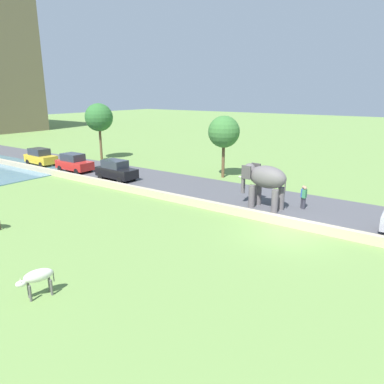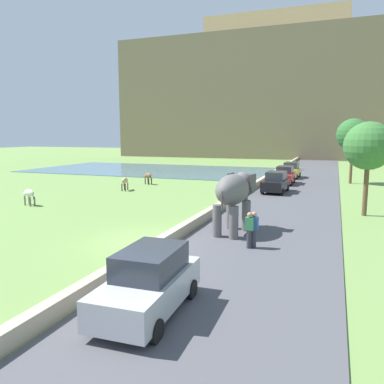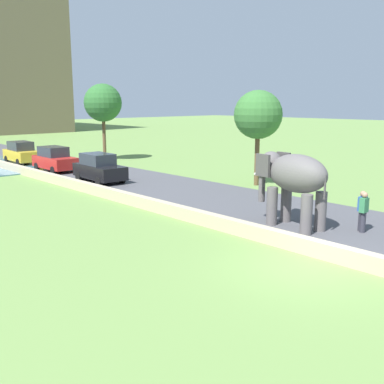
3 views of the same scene
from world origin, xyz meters
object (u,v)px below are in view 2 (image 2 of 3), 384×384
(cow_brown, at_px, (148,176))
(elephant, at_px, (234,193))
(car_black, at_px, (276,182))
(person_beside_elephant, at_px, (254,229))
(person_trailing, at_px, (249,230))
(car_yellow, at_px, (291,170))
(car_red, at_px, (285,175))
(cow_white, at_px, (29,194))
(car_silver, at_px, (149,282))
(cow_tan, at_px, (125,181))

(cow_brown, bearing_deg, elephant, -50.87)
(car_black, bearing_deg, person_beside_elephant, -84.90)
(person_beside_elephant, xyz_separation_m, cow_brown, (-14.13, 17.81, -0.04))
(person_trailing, bearing_deg, cow_brown, 127.88)
(car_yellow, xyz_separation_m, car_red, (-0.00, -5.77, 0.00))
(car_black, height_order, cow_white, car_black)
(person_beside_elephant, bearing_deg, cow_brown, 128.43)
(person_beside_elephant, relative_size, car_yellow, 0.40)
(person_beside_elephant, height_order, car_silver, car_silver)
(elephant, distance_m, car_black, 14.34)
(elephant, distance_m, car_red, 20.32)
(person_trailing, distance_m, car_silver, 6.95)
(elephant, distance_m, cow_white, 15.43)
(car_yellow, bearing_deg, person_trailing, -87.35)
(person_trailing, xyz_separation_m, car_silver, (-1.32, -6.82, 0.03))
(cow_brown, bearing_deg, cow_white, -100.81)
(person_trailing, distance_m, cow_brown, 22.74)
(cow_tan, bearing_deg, person_trailing, -44.01)
(person_trailing, bearing_deg, car_black, 94.51)
(elephant, bearing_deg, car_red, 90.07)
(car_yellow, height_order, cow_brown, car_yellow)
(car_red, bearing_deg, car_silver, -90.00)
(car_yellow, xyz_separation_m, cow_tan, (-12.65, -14.93, -0.06))
(car_red, bearing_deg, car_black, -89.98)
(car_red, relative_size, cow_brown, 3.05)
(car_silver, relative_size, cow_white, 2.86)
(car_red, relative_size, cow_white, 2.83)
(car_red, xyz_separation_m, cow_brown, (-12.65, -4.70, -0.06))
(person_trailing, height_order, cow_white, person_trailing)
(car_black, xyz_separation_m, car_red, (-0.00, 5.99, 0.00))
(car_silver, xyz_separation_m, cow_tan, (-12.65, 20.32, -0.06))
(elephant, xyz_separation_m, person_trailing, (1.29, -2.37, -1.16))
(person_beside_elephant, height_order, person_trailing, same)
(car_black, bearing_deg, elephant, -89.91)
(car_black, xyz_separation_m, cow_tan, (-12.66, -3.17, -0.06))
(cow_brown, bearing_deg, car_yellow, 39.62)
(person_trailing, distance_m, cow_white, 17.16)
(elephant, bearing_deg, cow_tan, 138.74)
(car_yellow, distance_m, car_black, 11.76)
(person_beside_elephant, relative_size, car_silver, 0.40)
(person_trailing, xyz_separation_m, car_black, (-1.31, 16.67, 0.03))
(car_red, distance_m, cow_brown, 13.50)
(elephant, xyz_separation_m, cow_tan, (-12.68, 11.12, -1.20))
(cow_white, bearing_deg, car_red, 49.65)
(elephant, distance_m, car_yellow, 26.08)
(car_silver, bearing_deg, cow_white, 142.49)
(elephant, xyz_separation_m, car_black, (-0.02, 14.29, -1.14))
(person_beside_elephant, xyz_separation_m, car_silver, (-1.48, -6.97, 0.03))
(person_beside_elephant, height_order, cow_brown, person_beside_elephant)
(car_black, distance_m, car_red, 5.99)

